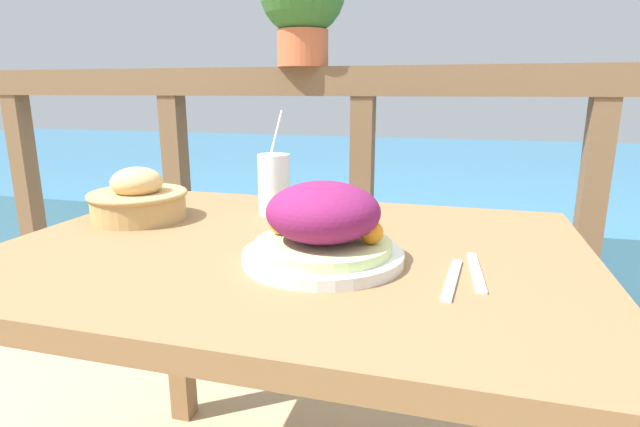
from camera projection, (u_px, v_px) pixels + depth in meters
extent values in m
cube|color=olive|center=(293.00, 254.00, 0.97)|extent=(1.10, 0.82, 0.04)
cube|color=olive|center=(178.00, 317.00, 1.51)|extent=(0.06, 0.06, 0.68)
cube|color=olive|center=(524.00, 363.00, 1.26)|extent=(0.06, 0.06, 0.68)
cube|color=brown|center=(364.00, 81.00, 1.55)|extent=(2.80, 0.08, 0.09)
cube|color=brown|center=(32.00, 220.00, 2.04)|extent=(0.07, 0.07, 0.99)
cube|color=brown|center=(181.00, 232.00, 1.86)|extent=(0.07, 0.07, 0.99)
cube|color=brown|center=(360.00, 247.00, 1.68)|extent=(0.07, 0.07, 0.99)
cube|color=brown|center=(583.00, 266.00, 1.50)|extent=(0.07, 0.07, 0.99)
cube|color=teal|center=(418.00, 188.00, 4.08)|extent=(12.00, 4.00, 0.45)
cylinder|color=silver|center=(323.00, 256.00, 0.86)|extent=(0.28, 0.28, 0.02)
cylinder|color=#C6DB8E|center=(323.00, 246.00, 0.86)|extent=(0.24, 0.24, 0.02)
ellipsoid|color=#72194C|center=(323.00, 212.00, 0.85)|extent=(0.20, 0.20, 0.10)
sphere|color=orange|center=(372.00, 232.00, 0.84)|extent=(0.04, 0.04, 0.04)
sphere|color=orange|center=(282.00, 224.00, 0.89)|extent=(0.04, 0.04, 0.04)
cylinder|color=silver|center=(274.00, 184.00, 1.19)|extent=(0.08, 0.08, 0.14)
cylinder|color=white|center=(271.00, 155.00, 1.18)|extent=(0.05, 0.07, 0.21)
cylinder|color=tan|center=(139.00, 206.00, 1.15)|extent=(0.21, 0.21, 0.06)
torus|color=tan|center=(138.00, 194.00, 1.14)|extent=(0.22, 0.22, 0.01)
ellipsoid|color=tan|center=(137.00, 182.00, 1.13)|extent=(0.11, 0.11, 0.07)
cylinder|color=#B75B38|center=(303.00, 49.00, 1.58)|extent=(0.16, 0.16, 0.11)
cube|color=silver|center=(452.00, 279.00, 0.78)|extent=(0.03, 0.18, 0.00)
cube|color=silver|center=(476.00, 272.00, 0.81)|extent=(0.03, 0.18, 0.00)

